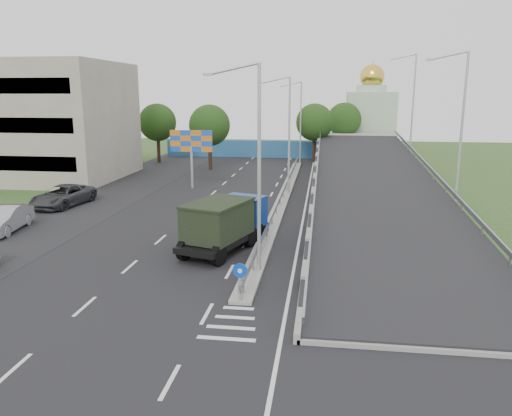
% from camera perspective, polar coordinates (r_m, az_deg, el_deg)
% --- Properties ---
extents(ground, '(160.00, 160.00, 0.00)m').
position_cam_1_polar(ground, '(19.88, -2.85, -13.46)').
color(ground, '#2D4C1E').
rests_on(ground, ground).
extents(road_surface, '(26.00, 90.00, 0.04)m').
position_cam_1_polar(road_surface, '(39.04, -1.78, -0.12)').
color(road_surface, black).
rests_on(road_surface, ground).
extents(parking_strip, '(8.00, 90.00, 0.05)m').
position_cam_1_polar(parking_strip, '(43.11, -19.07, 0.42)').
color(parking_strip, black).
rests_on(parking_strip, ground).
extents(median, '(1.00, 44.00, 0.20)m').
position_cam_1_polar(median, '(42.53, 3.11, 1.09)').
color(median, gray).
rests_on(median, ground).
extents(overpass_ramp, '(10.00, 50.00, 3.50)m').
position_cam_1_polar(overpass_ramp, '(42.29, 13.33, 2.97)').
color(overpass_ramp, gray).
rests_on(overpass_ramp, ground).
extents(median_guardrail, '(0.09, 44.00, 0.71)m').
position_cam_1_polar(median_guardrail, '(42.40, 3.12, 1.95)').
color(median_guardrail, gray).
rests_on(median_guardrail, median).
extents(sign_bollard, '(0.64, 0.23, 1.67)m').
position_cam_1_polar(sign_bollard, '(21.42, -1.80, -8.42)').
color(sign_bollard, black).
rests_on(sign_bollard, median).
extents(lamp_post_near, '(2.74, 0.18, 10.08)m').
position_cam_1_polar(lamp_post_near, '(23.90, -0.09, 5.68)').
color(lamp_post_near, '#B2B5B7').
rests_on(lamp_post_near, median).
extents(lamp_post_mid, '(2.74, 0.18, 10.08)m').
position_cam_1_polar(lamp_post_mid, '(43.71, 3.57, 8.97)').
color(lamp_post_mid, '#B2B5B7').
rests_on(lamp_post_mid, median).
extents(lamp_post_far, '(2.74, 0.18, 10.08)m').
position_cam_1_polar(lamp_post_far, '(63.64, 4.96, 10.20)').
color(lamp_post_far, '#B2B5B7').
rests_on(lamp_post_far, median).
extents(beige_building, '(24.00, 14.00, 12.00)m').
position_cam_1_polar(beige_building, '(59.76, -26.48, 8.91)').
color(beige_building, gray).
rests_on(beige_building, ground).
extents(blue_wall, '(30.00, 0.50, 2.40)m').
position_cam_1_polar(blue_wall, '(70.29, 1.77, 6.73)').
color(blue_wall, '#235F83').
rests_on(blue_wall, ground).
extents(church, '(7.00, 7.00, 13.80)m').
position_cam_1_polar(church, '(77.85, 12.91, 10.06)').
color(church, '#B2CCAD').
rests_on(church, ground).
extents(billboard, '(4.00, 0.24, 5.50)m').
position_cam_1_polar(billboard, '(47.37, -7.41, 7.23)').
color(billboard, '#B2B5B7').
rests_on(billboard, ground).
extents(tree_left_mid, '(4.80, 4.80, 7.60)m').
position_cam_1_polar(tree_left_mid, '(59.13, -5.33, 9.37)').
color(tree_left_mid, black).
rests_on(tree_left_mid, ground).
extents(tree_median_far, '(4.80, 4.80, 7.60)m').
position_cam_1_polar(tree_median_far, '(65.60, 6.71, 9.69)').
color(tree_median_far, black).
rests_on(tree_median_far, ground).
extents(tree_left_far, '(4.80, 4.80, 7.60)m').
position_cam_1_polar(tree_left_far, '(66.14, -11.19, 9.56)').
color(tree_left_far, black).
rests_on(tree_left_far, ground).
extents(tree_ramp_far, '(4.80, 4.80, 7.60)m').
position_cam_1_polar(tree_ramp_far, '(72.62, 10.04, 9.89)').
color(tree_ramp_far, black).
rests_on(tree_ramp_far, ground).
extents(dump_truck, '(4.44, 7.23, 3.00)m').
position_cam_1_polar(dump_truck, '(28.65, -3.52, -1.57)').
color(dump_truck, black).
rests_on(dump_truck, ground).
extents(parked_car_b, '(2.48, 5.28, 1.67)m').
position_cam_1_polar(parked_car_b, '(36.38, -26.78, -1.16)').
color(parked_car_b, '#9C9CA1').
rests_on(parked_car_b, ground).
extents(parked_car_c, '(3.53, 6.29, 1.66)m').
position_cam_1_polar(parked_car_c, '(42.82, -21.18, 1.31)').
color(parked_car_c, '#333439').
rests_on(parked_car_c, ground).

